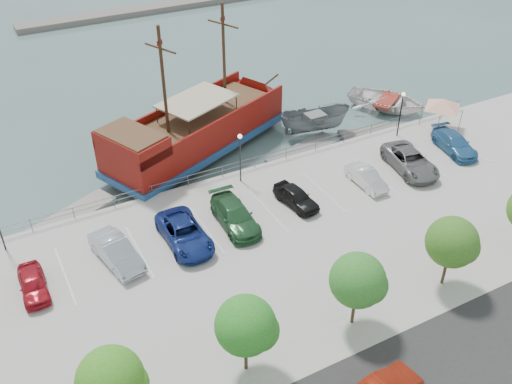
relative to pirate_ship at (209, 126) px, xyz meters
name	(u,v)px	position (x,y,z in m)	size (l,w,h in m)	color
ground	(281,236)	(-0.68, -14.20, -2.20)	(160.00, 160.00, 0.00)	#42605B
sidewalk	(365,316)	(-0.68, -24.20, -1.18)	(100.00, 4.00, 0.05)	#AAA597
seawall_railing	(233,168)	(-0.68, -6.40, -0.67)	(50.00, 0.06, 1.00)	slate
far_shore	(155,8)	(9.32, 40.80, -1.80)	(40.00, 3.00, 0.80)	#6D655C
pirate_ship	(209,126)	(0.00, 0.00, 0.00)	(21.01, 13.25, 13.14)	maroon
patrol_boat	(315,123)	(9.66, -2.62, -0.92)	(2.49, 6.62, 2.56)	slate
speedboat	(387,103)	(19.06, -1.62, -1.39)	(5.62, 7.86, 1.63)	white
dock_west	(70,217)	(-13.85, -5.00, -1.99)	(7.41, 2.12, 0.42)	gray
dock_mid	(303,151)	(6.97, -5.00, -1.98)	(7.54, 2.15, 0.43)	slate
dock_east	(373,132)	(14.75, -5.00, -2.02)	(6.47, 1.85, 0.37)	slate
canopy_tent	(444,99)	(19.68, -8.38, 1.75)	(4.40, 4.40, 3.39)	slate
lamp_post_mid	(240,149)	(-0.68, -7.70, 1.74)	(0.36, 0.36, 4.28)	black
lamp_post_right	(402,106)	(15.32, -7.70, 1.74)	(0.36, 0.36, 4.28)	black
tree_b	(114,381)	(-15.53, -24.27, 2.10)	(3.30, 3.20, 5.00)	#473321
tree_c	(249,327)	(-8.53, -24.27, 2.10)	(3.30, 3.20, 5.00)	#473321
tree_d	(360,281)	(-1.53, -24.27, 2.10)	(3.30, 3.20, 5.00)	#473321
tree_e	(454,243)	(5.47, -24.27, 2.10)	(3.30, 3.20, 5.00)	#473321
parked_car_a	(33,284)	(-17.67, -12.82, -0.53)	(1.59, 3.96, 1.35)	#AC1522
parked_car_b	(116,252)	(-12.26, -12.46, -0.37)	(1.75, 5.02, 1.66)	#A6AEB9
parked_car_c	(185,233)	(-7.55, -12.78, -0.40)	(2.66, 5.76, 1.60)	navy
parked_car_d	(235,216)	(-3.60, -12.58, -0.39)	(2.26, 5.55, 1.61)	#295B32
parked_car_e	(296,197)	(1.55, -12.55, -0.49)	(1.68, 4.17, 1.42)	black
parked_car_f	(366,178)	(7.85, -12.89, -0.52)	(1.44, 4.14, 1.36)	silver
parked_car_g	(410,161)	(12.43, -12.72, -0.38)	(2.74, 5.93, 1.65)	slate
parked_car_h	(455,143)	(17.86, -12.17, -0.45)	(2.09, 5.15, 1.49)	teal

